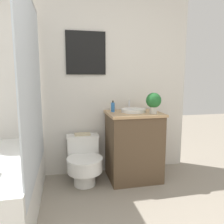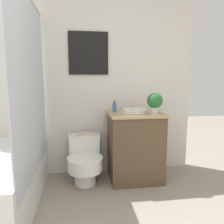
# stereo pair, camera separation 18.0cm
# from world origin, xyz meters

# --- Properties ---
(wall_back) EXTENTS (3.10, 0.07, 2.50)m
(wall_back) POSITION_xyz_m (0.00, 2.17, 1.26)
(wall_back) COLOR silver
(wall_back) RESTS_ON ground_plane
(shower_area) EXTENTS (0.69, 1.45, 1.98)m
(shower_area) POSITION_xyz_m (-0.69, 1.42, 0.30)
(shower_area) COLOR white
(shower_area) RESTS_ON ground_plane
(toilet) EXTENTS (0.41, 0.56, 0.55)m
(toilet) POSITION_xyz_m (0.11, 1.85, 0.28)
(toilet) COLOR white
(toilet) RESTS_ON ground_plane
(vanity) EXTENTS (0.64, 0.55, 0.84)m
(vanity) POSITION_xyz_m (0.72, 1.86, 0.42)
(vanity) COLOR brown
(vanity) RESTS_ON ground_plane
(sink) EXTENTS (0.30, 0.33, 0.13)m
(sink) POSITION_xyz_m (0.72, 1.88, 0.86)
(sink) COLOR white
(sink) RESTS_ON vanity
(soap_bottle) EXTENTS (0.05, 0.05, 0.14)m
(soap_bottle) POSITION_xyz_m (0.48, 1.94, 0.89)
(soap_bottle) COLOR #2D6BB2
(soap_bottle) RESTS_ON vanity
(potted_plant) EXTENTS (0.18, 0.18, 0.24)m
(potted_plant) POSITION_xyz_m (0.91, 1.70, 0.98)
(potted_plant) COLOR beige
(potted_plant) RESTS_ON vanity
(book_on_tank) EXTENTS (0.19, 0.10, 0.02)m
(book_on_tank) POSITION_xyz_m (0.11, 2.00, 0.56)
(book_on_tank) COLOR beige
(book_on_tank) RESTS_ON toilet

